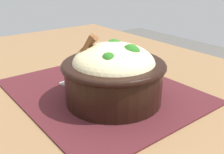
{
  "coord_description": "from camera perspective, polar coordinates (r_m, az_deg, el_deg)",
  "views": [
    {
      "loc": [
        -0.45,
        0.29,
        0.96
      ],
      "look_at": [
        -0.08,
        0.0,
        0.77
      ],
      "focal_mm": 42.13,
      "sensor_mm": 36.0,
      "label": 1
    }
  ],
  "objects": [
    {
      "name": "table",
      "position": [
        0.61,
        -4.24,
        -7.52
      ],
      "size": [
        1.25,
        0.85,
        0.72
      ],
      "color": "olive",
      "rests_on": "ground_plane"
    },
    {
      "name": "placemat",
      "position": [
        0.57,
        -2.2,
        -3.02
      ],
      "size": [
        0.4,
        0.33,
        0.0
      ],
      "primitive_type": "cube",
      "rotation": [
        0.0,
        0.0,
        0.01
      ],
      "color": "#47191E",
      "rests_on": "table"
    },
    {
      "name": "fork",
      "position": [
        0.63,
        -6.58,
        -0.23
      ],
      "size": [
        0.03,
        0.13,
        0.0
      ],
      "color": "silver",
      "rests_on": "placemat"
    },
    {
      "name": "bowl",
      "position": [
        0.5,
        0.02,
        0.77
      ],
      "size": [
        0.2,
        0.2,
        0.13
      ],
      "color": "black",
      "rests_on": "placemat"
    }
  ]
}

